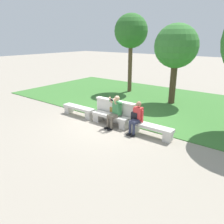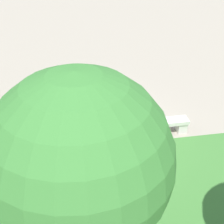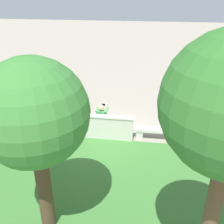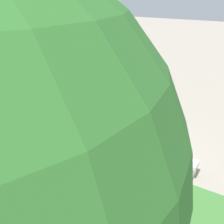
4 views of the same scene
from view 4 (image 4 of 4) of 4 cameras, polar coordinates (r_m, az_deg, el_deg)
ground_plane at (r=8.71m, az=-0.29°, el=-7.95°), size 80.00×80.00×0.00m
bench_main at (r=7.88m, az=11.79°, el=-9.98°), size 1.76×0.40×0.45m
bench_near at (r=8.55m, az=-0.30°, el=-6.30°), size 1.76×0.40×0.45m
bench_mid at (r=9.56m, az=-10.10°, el=-3.07°), size 1.76×0.40×0.45m
backrest_wall_with_plaque at (r=8.19m, az=-1.56°, el=-6.04°), size 1.98×0.24×1.01m
person_photographer at (r=8.52m, az=-1.75°, el=-2.99°), size 0.51×0.76×1.32m
person_distant at (r=9.09m, az=-7.24°, el=-1.74°), size 0.48×0.69×1.26m
backpack at (r=8.99m, az=-6.92°, el=-2.39°), size 0.28×0.24×0.43m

